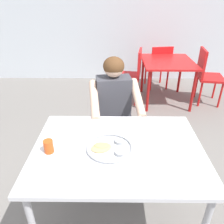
% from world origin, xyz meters
% --- Properties ---
extents(ground_plane, '(12.00, 12.00, 0.05)m').
position_xyz_m(ground_plane, '(0.00, 0.00, -0.03)').
color(ground_plane, slate).
extents(table_foreground, '(1.20, 0.88, 0.72)m').
position_xyz_m(table_foreground, '(0.06, 0.06, 0.66)').
color(table_foreground, silver).
rests_on(table_foreground, ground).
extents(thali_tray, '(0.33, 0.33, 0.03)m').
position_xyz_m(thali_tray, '(-0.00, 0.05, 0.73)').
color(thali_tray, '#B7BABF').
rests_on(thali_tray, table_foreground).
extents(drinking_cup, '(0.07, 0.07, 0.09)m').
position_xyz_m(drinking_cup, '(-0.41, 0.01, 0.77)').
color(drinking_cup, '#D84C19').
rests_on(drinking_cup, table_foreground).
extents(chair_foreground, '(0.43, 0.47, 0.80)m').
position_xyz_m(chair_foreground, '(0.01, 0.99, 0.46)').
color(chair_foreground, silver).
rests_on(chair_foreground, ground).
extents(diner_foreground, '(0.54, 0.59, 1.16)m').
position_xyz_m(diner_foreground, '(0.04, 0.78, 0.69)').
color(diner_foreground, '#303030').
rests_on(diner_foreground, ground).
extents(table_background_red, '(0.80, 0.90, 0.70)m').
position_xyz_m(table_background_red, '(0.89, 2.33, 0.62)').
color(table_background_red, red).
rests_on(table_background_red, ground).
extents(chair_red_left, '(0.50, 0.50, 0.88)m').
position_xyz_m(chair_red_left, '(0.32, 2.32, 0.51)').
color(chair_red_left, red).
rests_on(chair_red_left, ground).
extents(chair_red_right, '(0.45, 0.49, 0.90)m').
position_xyz_m(chair_red_right, '(1.53, 2.29, 0.52)').
color(chair_red_right, red).
rests_on(chair_red_right, ground).
extents(chair_red_far, '(0.47, 0.50, 0.82)m').
position_xyz_m(chair_red_far, '(0.87, 2.90, 0.48)').
color(chair_red_far, red).
rests_on(chair_red_far, ground).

